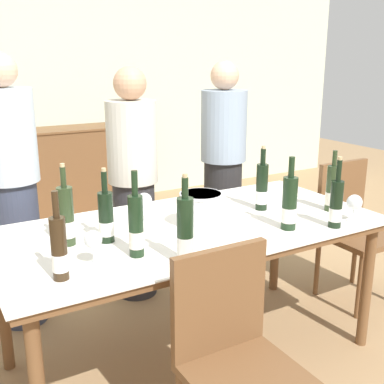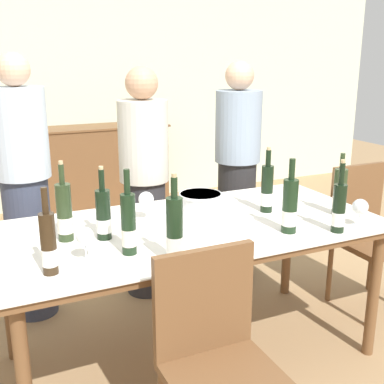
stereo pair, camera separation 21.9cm
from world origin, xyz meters
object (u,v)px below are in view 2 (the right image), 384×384
Objects in this scene: wine_bottle_2 at (290,207)px; wine_bottle_8 at (340,193)px; wine_bottle_0 at (129,225)px; chair_right_end at (366,227)px; wine_bottle_6 at (65,214)px; wine_glass_2 at (146,200)px; wine_glass_0 at (360,208)px; person_guest_left at (144,185)px; person_guest_right at (237,173)px; sideboard_cabinet at (95,168)px; dining_table at (192,237)px; wine_bottle_3 at (103,215)px; ice_bucket at (200,209)px; wine_bottle_4 at (49,245)px; wine_bottle_1 at (175,233)px; wine_bottle_5 at (267,189)px; wine_bottle_7 at (339,209)px; wine_glass_1 at (85,237)px; person_host at (25,191)px; chair_near_front at (216,352)px.

wine_bottle_2 reaches higher than wine_bottle_8.
chair_right_end is at bearing 10.15° from wine_bottle_0.
wine_bottle_6 is 0.46m from wine_glass_2.
wine_bottle_0 is 2.67× the size of wine_glass_0.
wine_glass_0 is 0.09× the size of person_guest_left.
person_guest_right reaches higher than wine_bottle_6.
sideboard_cabinet is 3.22m from wine_bottle_2.
wine_bottle_3 reaches higher than dining_table.
wine_bottle_4 reaches higher than ice_bucket.
chair_right_end is at bearing 17.29° from wine_bottle_1.
wine_bottle_5 reaches higher than wine_bottle_3.
person_guest_left is (0.04, 0.84, 0.07)m from dining_table.
wine_bottle_5 and wine_bottle_7 have the same top height.
sideboard_cabinet is 10.54× the size of wine_glass_1.
wine_bottle_0 is 1.05× the size of wine_bottle_7.
wine_bottle_8 is (1.27, -0.19, 0.00)m from wine_bottle_3.
wine_bottle_1 is at bearing -178.30° from wine_glass_0.
wine_bottle_2 is at bearing -103.93° from wine_bottle_5.
wine_bottle_5 reaches higher than wine_bottle_4.
wine_bottle_6 is 1.12× the size of wine_bottle_8.
ice_bucket is at bearing -52.80° from dining_table.
wine_glass_2 is 1.53m from chair_right_end.
sideboard_cabinet is 4.05× the size of wine_bottle_1.
person_guest_left reaches higher than wine_bottle_5.
wine_bottle_2 is 0.33m from wine_bottle_5.
wine_glass_2 is 0.17× the size of chair_right_end.
person_host is (-0.73, 0.86, 0.12)m from dining_table.
wine_bottle_1 reaches higher than ice_bucket.
wine_bottle_5 is 1.11m from wine_bottle_6.
chair_near_front is at bearing -63.16° from wine_bottle_6.
ice_bucket is 0.14× the size of person_guest_right.
wine_glass_2 is 1.15m from person_guest_right.
wine_bottle_1 reaches higher than wine_bottle_8.
sideboard_cabinet is 3.16m from wine_bottle_8.
wine_glass_1 is at bearing -83.30° from wine_bottle_6.
wine_glass_2 is at bearing -97.63° from sideboard_cabinet.
chair_right_end reaches higher than wine_glass_1.
wine_glass_2 is 0.10× the size of person_guest_right.
person_host reaches higher than wine_bottle_0.
wine_glass_2 is 0.70m from person_guest_left.
wine_bottle_3 is 0.99× the size of wine_bottle_4.
wine_bottle_7 is 0.16m from wine_glass_0.
wine_bottle_4 is at bearing -136.01° from wine_bottle_3.
wine_bottle_5 is at bearing 126.78° from wine_glass_0.
wine_bottle_5 reaches higher than sideboard_cabinet.
chair_right_end is (1.53, 0.81, 0.00)m from chair_near_front.
wine_glass_0 is 0.16× the size of chair_near_front.
wine_bottle_8 reaches higher than dining_table.
wine_bottle_0 is 0.92m from wine_bottle_5.
person_host reaches higher than wine_bottle_8.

